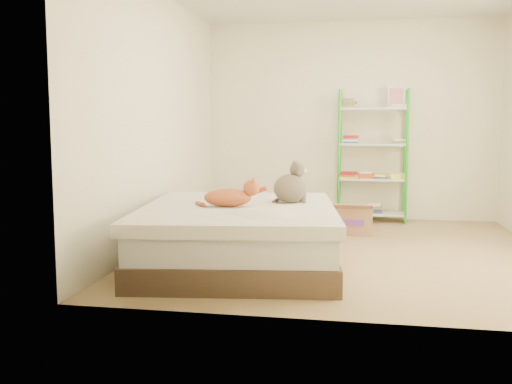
% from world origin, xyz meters
% --- Properties ---
extents(room, '(3.81, 4.21, 2.61)m').
position_xyz_m(room, '(0.00, 0.00, 1.30)').
color(room, '#998557').
rests_on(room, ground).
extents(bed, '(1.92, 2.28, 0.53)m').
position_xyz_m(bed, '(-0.90, -0.75, 0.27)').
color(bed, '#423426').
rests_on(bed, ground).
extents(orange_cat, '(0.52, 0.32, 0.20)m').
position_xyz_m(orange_cat, '(-0.98, -0.83, 0.63)').
color(orange_cat, '#CC7043').
rests_on(orange_cat, bed).
extents(grey_cat, '(0.41, 0.39, 0.38)m').
position_xyz_m(grey_cat, '(-0.48, -0.48, 0.72)').
color(grey_cat, '#62564E').
rests_on(grey_cat, bed).
extents(shelf_unit, '(0.88, 0.36, 1.74)m').
position_xyz_m(shelf_unit, '(0.31, 1.88, 0.84)').
color(shelf_unit, green).
rests_on(shelf_unit, ground).
extents(cardboard_box, '(0.46, 0.44, 0.37)m').
position_xyz_m(cardboard_box, '(0.07, 0.95, 0.16)').
color(cardboard_box, '#966B57').
rests_on(cardboard_box, ground).
extents(white_bin, '(0.39, 0.36, 0.38)m').
position_xyz_m(white_bin, '(-1.54, 1.51, 0.19)').
color(white_bin, white).
rests_on(white_bin, ground).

